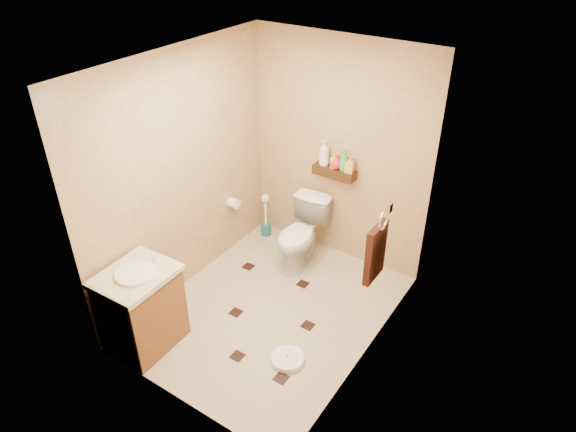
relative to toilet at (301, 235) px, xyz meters
The scene contains 19 objects.
ground 0.93m from the toilet, 77.41° to the right, with size 2.50×2.50×0.00m, color tan.
wall_back 0.95m from the toilet, 66.04° to the left, with size 2.00×0.04×2.40m, color tan.
wall_front 2.25m from the toilet, 84.90° to the right, with size 2.00×0.04×2.40m, color tan.
wall_left 1.43m from the toilet, 134.38° to the right, with size 0.04×2.50×2.40m, color tan.
wall_right 1.67m from the toilet, 35.06° to the right, with size 0.04×2.50×2.40m, color tan.
ceiling 2.21m from the toilet, 77.41° to the right, with size 2.00×2.50×0.02m, color white.
wall_shelf 0.76m from the toilet, 61.21° to the left, with size 0.46×0.14×0.10m, color #3C2510.
floor_accents 1.01m from the toilet, 76.48° to the right, with size 1.27×1.27×0.01m.
toilet is the anchor object (origin of this frame).
vanity 1.85m from the toilet, 106.08° to the right, with size 0.54×0.65×0.91m.
bathroom_scale 1.48m from the toilet, 62.09° to the right, with size 0.33×0.33×0.06m.
toilet_brush 0.70m from the toilet, 159.43° to the left, with size 0.12×0.12×0.54m.
towel_ring 1.37m from the toilet, 27.90° to the right, with size 0.12×0.30×0.76m.
toilet_paper 0.81m from the toilet, 166.44° to the right, with size 0.12×0.11×0.12m.
bottle_a 0.91m from the toilet, 79.79° to the left, with size 0.11×0.11×0.28m, color white.
bottle_b 0.87m from the toilet, 62.10° to the left, with size 0.07×0.07×0.16m, color yellow.
bottle_c 0.88m from the toilet, 58.70° to the left, with size 0.12×0.12×0.16m, color red.
bottle_d 0.94m from the toilet, 48.98° to the left, with size 0.09×0.09×0.24m, color green.
bottle_e 0.94m from the toilet, 43.36° to the left, with size 0.08×0.08×0.18m, color #E3A14B.
Camera 1 is at (2.21, -3.04, 3.45)m, focal length 32.00 mm.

